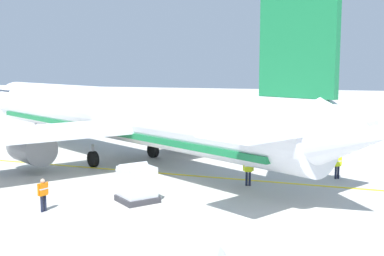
% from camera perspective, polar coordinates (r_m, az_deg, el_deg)
% --- Properties ---
extents(airliner_foreground, '(32.26, 38.10, 11.90)m').
position_cam_1_polar(airliner_foreground, '(35.88, -8.89, 1.55)').
color(airliner_foreground, silver).
rests_on(airliner_foreground, ground).
extents(service_truck_baggage, '(5.44, 5.53, 2.45)m').
position_cam_1_polar(service_truck_baggage, '(43.81, 13.70, -0.15)').
color(service_truck_baggage, yellow).
rests_on(service_truck_baggage, ground).
extents(cargo_container_near, '(2.51, 2.51, 1.97)m').
position_cam_1_polar(cargo_container_near, '(25.02, -6.54, -6.58)').
color(cargo_container_near, '#333338').
rests_on(cargo_container_near, ground).
extents(crew_marshaller, '(0.32, 0.62, 1.68)m').
position_cam_1_polar(crew_marshaller, '(28.29, 6.68, -4.84)').
color(crew_marshaller, '#191E33').
rests_on(crew_marshaller, ground).
extents(crew_loader_left, '(0.61, 0.34, 1.61)m').
position_cam_1_polar(crew_loader_left, '(24.23, -17.21, -7.28)').
color(crew_loader_left, '#191E33').
rests_on(crew_loader_left, ground).
extents(crew_loader_right, '(0.45, 0.53, 1.62)m').
position_cam_1_polar(crew_loader_right, '(31.13, 16.81, -4.07)').
color(crew_loader_right, '#191E33').
rests_on(crew_loader_right, ground).
extents(apron_guide_line, '(0.30, 60.00, 0.01)m').
position_cam_1_polar(apron_guide_line, '(31.74, -4.21, -5.31)').
color(apron_guide_line, yellow).
rests_on(apron_guide_line, ground).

